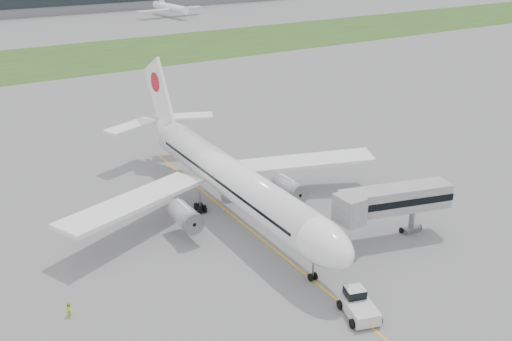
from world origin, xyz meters
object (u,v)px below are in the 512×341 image
pushback_tug (358,304)px  ground_crew_near (349,299)px  airliner (227,175)px  jet_bridge (389,201)px

pushback_tug → ground_crew_near: (0.22, 1.63, -0.37)m
airliner → pushback_tug: bearing=-89.4°
airliner → pushback_tug: (0.31, -27.18, -4.53)m
airliner → pushback_tug: 27.56m
airliner → jet_bridge: bearing=-51.4°
pushback_tug → jet_bridge: bearing=53.5°
pushback_tug → ground_crew_near: 1.68m
jet_bridge → ground_crew_near: bearing=-132.4°
airliner → ground_crew_near: size_ratio=35.12×
pushback_tug → jet_bridge: jet_bridge is taller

